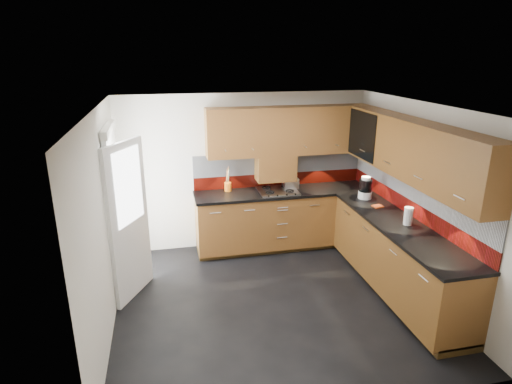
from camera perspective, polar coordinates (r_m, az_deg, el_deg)
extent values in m
cube|color=black|center=(5.54, 2.26, -14.40)|extent=(4.00, 3.80, 0.02)
cube|color=white|center=(4.69, 2.64, 11.80)|extent=(4.00, 3.80, 0.10)
cube|color=silver|center=(6.69, -1.58, 2.88)|extent=(4.00, 0.08, 2.64)
cube|color=silver|center=(3.42, 10.51, -13.38)|extent=(4.00, 0.08, 2.64)
cube|color=silver|center=(4.89, -20.17, -4.20)|extent=(0.08, 3.80, 2.64)
cube|color=silver|center=(5.77, 21.40, -0.96)|extent=(0.08, 3.80, 2.64)
cube|color=brown|center=(6.73, 3.64, -3.57)|extent=(2.70, 0.60, 0.95)
cube|color=brown|center=(5.79, 18.27, -8.33)|extent=(0.60, 2.60, 0.95)
cube|color=#442E13|center=(6.93, 3.50, -6.75)|extent=(2.70, 0.54, 0.10)
cube|color=#442E13|center=(6.00, 18.12, -11.93)|extent=(0.54, 2.60, 0.10)
cube|color=black|center=(6.57, 3.65, -0.01)|extent=(2.72, 0.62, 0.04)
cube|color=black|center=(5.59, 18.73, -4.34)|extent=(0.62, 2.60, 0.04)
cube|color=#661109|center=(6.81, 3.07, 1.73)|extent=(2.70, 0.02, 0.20)
cube|color=#B5BABF|center=(6.74, 3.11, 3.93)|extent=(2.70, 0.02, 0.34)
cube|color=#661109|center=(5.95, 19.77, -1.84)|extent=(0.02, 3.20, 0.20)
cube|color=#B5BABF|center=(5.87, 20.05, 0.64)|extent=(0.02, 3.20, 0.34)
cube|color=brown|center=(6.51, 4.40, 8.16)|extent=(2.50, 0.33, 0.72)
cube|color=brown|center=(5.52, 20.19, 5.27)|extent=(0.33, 2.87, 0.72)
cube|color=silver|center=(6.34, 3.51, 5.98)|extent=(1.80, 0.01, 0.16)
cube|color=silver|center=(5.45, 18.56, 3.00)|extent=(0.01, 2.00, 0.16)
cube|color=brown|center=(6.58, 2.61, 3.31)|extent=(0.60, 0.33, 0.40)
cube|color=black|center=(6.32, 13.90, 7.39)|extent=(0.01, 0.80, 0.66)
cube|color=#FFD18C|center=(6.46, 16.38, 7.41)|extent=(0.01, 0.76, 0.64)
cube|color=black|center=(6.40, 15.32, 7.58)|extent=(0.29, 0.76, 0.01)
cylinder|color=black|center=(6.16, 16.46, 8.04)|extent=(0.07, 0.07, 0.16)
cylinder|color=black|center=(6.29, 15.81, 8.29)|extent=(0.07, 0.07, 0.16)
cylinder|color=white|center=(6.43, 15.19, 8.54)|extent=(0.07, 0.07, 0.16)
cylinder|color=black|center=(6.56, 14.60, 8.77)|extent=(0.07, 0.07, 0.16)
cube|color=white|center=(5.78, -18.14, -2.46)|extent=(0.06, 0.95, 2.04)
cube|color=white|center=(5.44, -16.55, -3.82)|extent=(0.42, 0.73, 1.98)
cube|color=white|center=(5.30, -16.66, 0.72)|extent=(0.28, 0.50, 0.90)
cube|color=silver|center=(6.53, 2.92, 0.16)|extent=(0.59, 0.51, 0.02)
torus|color=black|center=(6.37, 1.89, -0.05)|extent=(0.13, 0.13, 0.02)
torus|color=black|center=(6.45, 4.52, 0.13)|extent=(0.13, 0.13, 0.02)
torus|color=black|center=(6.60, 1.37, 0.60)|extent=(0.13, 0.13, 0.02)
torus|color=black|center=(6.67, 3.91, 0.77)|extent=(0.13, 0.13, 0.02)
cube|color=black|center=(6.30, 3.50, -0.42)|extent=(0.45, 0.04, 0.02)
cylinder|color=#CE6513|center=(6.54, -3.77, 0.71)|extent=(0.11, 0.11, 0.14)
cylinder|color=brown|center=(6.51, -3.78, 2.16)|extent=(0.05, 0.03, 0.27)
cylinder|color=brown|center=(6.51, -3.71, 2.08)|extent=(0.04, 0.04, 0.25)
cylinder|color=brown|center=(6.51, -3.84, 2.24)|extent=(0.06, 0.02, 0.29)
cylinder|color=brown|center=(6.51, -3.66, 1.99)|extent=(0.03, 0.05, 0.24)
cylinder|color=brown|center=(6.50, -3.92, 2.11)|extent=(0.05, 0.04, 0.26)
cube|color=silver|center=(6.66, 4.63, 1.14)|extent=(0.24, 0.16, 0.16)
cube|color=black|center=(6.64, 4.65, 1.85)|extent=(0.18, 0.03, 0.01)
cube|color=black|center=(6.67, 4.56, 1.94)|extent=(0.18, 0.03, 0.01)
cylinder|color=white|center=(6.41, 14.30, -0.35)|extent=(0.19, 0.19, 0.11)
cylinder|color=black|center=(6.36, 14.40, 0.85)|extent=(0.18, 0.18, 0.17)
cylinder|color=white|center=(6.33, 14.48, 1.78)|extent=(0.13, 0.13, 0.04)
cylinder|color=white|center=(5.58, 19.64, -3.04)|extent=(0.14, 0.14, 0.22)
cube|color=#EA4E1A|center=(6.12, 15.92, -1.84)|extent=(0.15, 0.14, 0.01)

